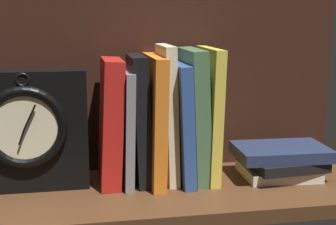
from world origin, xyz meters
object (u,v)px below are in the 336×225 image
at_px(book_green_romantic, 194,115).
at_px(book_stack_side, 280,160).
at_px(book_yellow_seinlanguage, 208,114).
at_px(book_cream_twain, 167,114).
at_px(book_red_requiem, 111,122).
at_px(book_blue_modern, 180,122).
at_px(framed_clock, 26,130).
at_px(book_black_skeptic, 139,119).
at_px(book_orange_pandolfini, 154,119).
at_px(book_gray_chess, 126,127).

xyz_separation_m(book_green_romantic, book_stack_side, (0.17, -0.02, -0.09)).
bearing_deg(book_yellow_seinlanguage, book_stack_side, -9.98).
relative_size(book_cream_twain, book_green_romantic, 1.03).
distance_m(book_red_requiem, book_stack_side, 0.34).
xyz_separation_m(book_blue_modern, book_green_romantic, (0.03, 0.00, 0.01)).
bearing_deg(framed_clock, book_black_skeptic, 1.39).
distance_m(book_black_skeptic, book_cream_twain, 0.05).
height_order(book_black_skeptic, framed_clock, book_black_skeptic).
bearing_deg(book_cream_twain, framed_clock, -178.90).
bearing_deg(book_green_romantic, book_blue_modern, 180.00).
bearing_deg(book_orange_pandolfini, book_green_romantic, 0.00).
height_order(book_red_requiem, book_cream_twain, book_cream_twain).
relative_size(book_orange_pandolfini, book_stack_side, 1.32).
xyz_separation_m(book_red_requiem, book_blue_modern, (0.13, 0.00, -0.00)).
relative_size(book_yellow_seinlanguage, framed_clock, 1.16).
bearing_deg(book_green_romantic, book_red_requiem, 180.00).
distance_m(book_cream_twain, book_stack_side, 0.24).
bearing_deg(book_stack_side, book_red_requiem, 175.66).
relative_size(book_red_requiem, book_cream_twain, 0.91).
relative_size(book_black_skeptic, book_orange_pandolfini, 1.01).
bearing_deg(book_gray_chess, book_black_skeptic, 0.00).
distance_m(book_orange_pandolfini, book_yellow_seinlanguage, 0.10).
bearing_deg(book_orange_pandolfini, book_black_skeptic, 180.00).
height_order(book_gray_chess, framed_clock, framed_clock).
bearing_deg(book_yellow_seinlanguage, book_blue_modern, 180.00).
relative_size(book_black_skeptic, book_stack_side, 1.33).
relative_size(book_gray_chess, book_blue_modern, 0.95).
height_order(book_gray_chess, book_blue_modern, book_blue_modern).
distance_m(book_black_skeptic, book_yellow_seinlanguage, 0.13).
bearing_deg(book_blue_modern, book_yellow_seinlanguage, 0.00).
xyz_separation_m(book_cream_twain, book_stack_side, (0.22, -0.02, -0.10)).
xyz_separation_m(book_cream_twain, book_green_romantic, (0.05, 0.00, -0.00)).
height_order(book_red_requiem, book_green_romantic, book_green_romantic).
bearing_deg(book_stack_side, book_green_romantic, 171.61).
bearing_deg(book_orange_pandolfini, book_blue_modern, 0.00).
bearing_deg(book_black_skeptic, book_green_romantic, 0.00).
distance_m(book_gray_chess, book_orange_pandolfini, 0.05).
distance_m(book_gray_chess, framed_clock, 0.18).
bearing_deg(book_cream_twain, book_orange_pandolfini, 180.00).
distance_m(book_black_skeptic, framed_clock, 0.20).
distance_m(book_yellow_seinlanguage, framed_clock, 0.34).
bearing_deg(book_green_romantic, book_yellow_seinlanguage, 0.00).
bearing_deg(book_stack_side, book_cream_twain, 173.58).
xyz_separation_m(book_red_requiem, book_stack_side, (0.33, -0.02, -0.08)).
relative_size(book_gray_chess, book_cream_twain, 0.82).
distance_m(book_gray_chess, book_cream_twain, 0.08).
relative_size(book_red_requiem, book_black_skeptic, 0.97).
distance_m(book_gray_chess, book_blue_modern, 0.10).
distance_m(book_black_skeptic, book_green_romantic, 0.11).
relative_size(book_red_requiem, book_gray_chess, 1.10).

